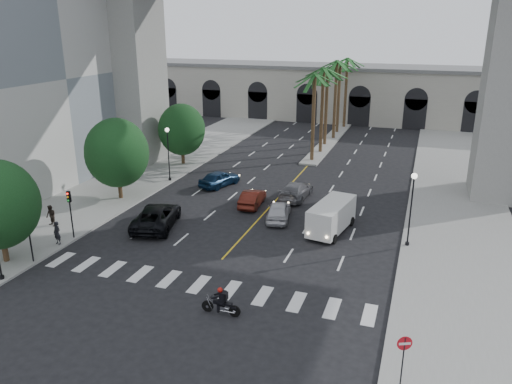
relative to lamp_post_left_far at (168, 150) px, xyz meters
The scene contains 27 objects.
ground 19.91m from the lamp_post_left_far, 54.53° to the right, with size 140.00×140.00×0.00m, color black.
sidewalk_left 4.88m from the lamp_post_left_far, 164.48° to the right, with size 8.00×100.00×0.15m, color gray.
sidewalk_right 26.61m from the lamp_post_left_far, ahead, with size 8.00×100.00×0.15m, color gray.
median 24.97m from the lamp_post_left_far, 62.61° to the left, with size 2.00×24.00×0.20m, color gray.
pier_building 40.65m from the lamp_post_left_far, 73.71° to the left, with size 71.00×10.50×8.50m.
palm_a 17.56m from the lamp_post_left_far, 46.47° to the left, with size 3.20×3.20×10.30m.
palm_b 20.64m from the lamp_post_left_far, 54.29° to the left, with size 3.20×3.20×10.60m.
palm_c 23.62m from the lamp_post_left_far, 60.75° to the left, with size 3.20×3.20×10.10m.
palm_d 27.40m from the lamp_post_left_far, 64.30° to the left, with size 3.20×3.20×10.90m.
palm_e 30.78m from the lamp_post_left_far, 68.02° to the left, with size 3.20×3.20×10.40m.
palm_f 34.61m from the lamp_post_left_far, 70.07° to the left, with size 3.20×3.20×10.70m.
street_tree_mid 6.29m from the lamp_post_left_far, 104.93° to the right, with size 5.44×5.44×7.21m.
street_tree_far 6.25m from the lamp_post_left_far, 104.93° to the left, with size 5.04×5.04×6.68m.
lamp_post_left_far is the anchor object (origin of this frame).
lamp_post_right 24.16m from the lamp_post_left_far, 19.33° to the right, with size 0.40×0.40×5.35m.
traffic_signal_near 18.51m from the lamp_post_left_far, 89.69° to the right, with size 0.25×0.18×3.65m.
traffic_signal_far 14.52m from the lamp_post_left_far, 89.60° to the right, with size 0.25×0.18×3.65m.
motorcycle_rider 24.51m from the lamp_post_left_far, 55.11° to the right, with size 2.21×0.60×1.59m.
car_a 14.46m from the lamp_post_left_far, 25.10° to the right, with size 1.72×4.29×1.46m, color #BBBAC0.
car_b 10.89m from the lamp_post_left_far, 20.81° to the right, with size 1.46×4.19×1.38m, color #45140D.
car_c 11.64m from the lamp_post_left_far, 66.50° to the right, with size 2.77×6.01×1.67m, color black.
car_d 13.16m from the lamp_post_left_far, ahead, with size 2.07×5.08×1.47m, color slate.
car_e 5.71m from the lamp_post_left_far, ahead, with size 1.80×4.48×1.53m, color #0E2542.
cargo_van 18.78m from the lamp_post_left_far, 22.39° to the right, with size 2.88×5.60×2.27m.
pedestrian_a 15.95m from the lamp_post_left_far, 90.63° to the right, with size 0.60×0.40×1.65m, color black.
pedestrian_b 13.75m from the lamp_post_left_far, 102.16° to the right, with size 0.79×0.62×1.63m, color black.
do_not_enter_sign 32.71m from the lamp_post_left_far, 44.50° to the right, with size 0.61×0.30×2.66m.
Camera 1 is at (11.83, -25.25, 14.76)m, focal length 35.00 mm.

